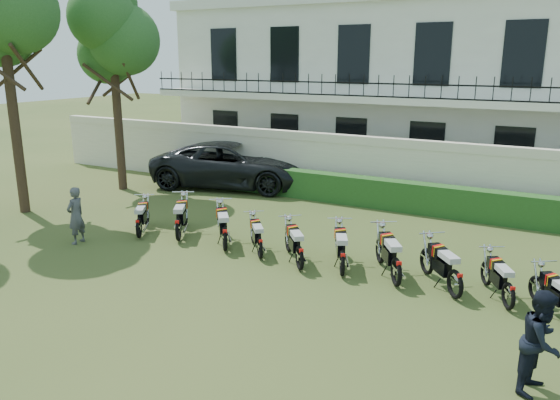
{
  "coord_description": "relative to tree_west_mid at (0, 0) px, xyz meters",
  "views": [
    {
      "loc": [
        6.41,
        -10.27,
        5.0
      ],
      "look_at": [
        -0.54,
        2.4,
        1.21
      ],
      "focal_mm": 35.0,
      "sensor_mm": 36.0,
      "label": 1
    }
  ],
  "objects": [
    {
      "name": "perimeter_wall",
      "position": [
        9.46,
        7.0,
        -5.5
      ],
      "size": [
        30.0,
        0.35,
        2.3
      ],
      "color": "#EFE3C9",
      "rests_on": "ground"
    },
    {
      "name": "inspector",
      "position": [
        4.05,
        -1.38,
        -5.87
      ],
      "size": [
        0.44,
        0.62,
        1.59
      ],
      "primitive_type": "imported",
      "rotation": [
        0.0,
        0.0,
        -1.47
      ],
      "color": "#56555A",
      "rests_on": "ground"
    },
    {
      "name": "motorcycle_3",
      "position": [
        9.12,
        -0.03,
        -6.22
      ],
      "size": [
        1.19,
        1.42,
        0.96
      ],
      "rotation": [
        0.0,
        0.0,
        0.69
      ],
      "color": "black",
      "rests_on": "ground"
    },
    {
      "name": "motorcycle_0",
      "position": [
        5.28,
        -0.29,
        -6.21
      ],
      "size": [
        1.07,
        1.6,
        1.01
      ],
      "rotation": [
        0.0,
        0.0,
        0.57
      ],
      "color": "black",
      "rests_on": "ground"
    },
    {
      "name": "motorcycle_5",
      "position": [
        11.4,
        -0.09,
        -6.18
      ],
      "size": [
        0.99,
        1.8,
        1.07
      ],
      "rotation": [
        0.0,
        0.0,
        0.46
      ],
      "color": "black",
      "rests_on": "ground"
    },
    {
      "name": "building",
      "position": [
        9.46,
        12.96,
        -2.96
      ],
      "size": [
        20.4,
        9.6,
        7.4
      ],
      "color": "white",
      "rests_on": "ground"
    },
    {
      "name": "motorcycle_8",
      "position": [
        15.03,
        -0.09,
        -6.22
      ],
      "size": [
        0.95,
        1.61,
        0.97
      ],
      "rotation": [
        0.0,
        0.0,
        0.5
      ],
      "color": "black",
      "rests_on": "ground"
    },
    {
      "name": "hedge",
      "position": [
        10.46,
        6.2,
        -6.17
      ],
      "size": [
        18.0,
        0.6,
        1.0
      ],
      "primitive_type": "cube",
      "color": "#234418",
      "rests_on": "ground"
    },
    {
      "name": "motorcycle_7",
      "position": [
        13.97,
        -0.08,
        -6.17
      ],
      "size": [
        1.34,
        1.61,
        1.09
      ],
      "rotation": [
        0.0,
        0.0,
        0.69
      ],
      "color": "black",
      "rests_on": "ground"
    },
    {
      "name": "tree_west_mid",
      "position": [
        0.0,
        0.0,
        0.0
      ],
      "size": [
        3.4,
        3.2,
        8.82
      ],
      "color": "#473323",
      "rests_on": "ground"
    },
    {
      "name": "tree_west_near",
      "position": [
        0.5,
        4.0,
        -0.78
      ],
      "size": [
        3.4,
        3.2,
        7.9
      ],
      "color": "#473323",
      "rests_on": "ground"
    },
    {
      "name": "officer_1",
      "position": [
        15.77,
        -2.83,
        -5.84
      ],
      "size": [
        0.79,
        0.92,
        1.65
      ],
      "primitive_type": "imported",
      "rotation": [
        0.0,
        0.0,
        1.34
      ],
      "color": "black",
      "rests_on": "ground"
    },
    {
      "name": "motorcycle_1",
      "position": [
        6.42,
        0.05,
        -6.15
      ],
      "size": [
        1.14,
        1.81,
        1.12
      ],
      "rotation": [
        0.0,
        0.0,
        0.54
      ],
      "color": "black",
      "rests_on": "ground"
    },
    {
      "name": "motorcycle_4",
      "position": [
        10.36,
        -0.25,
        -6.19
      ],
      "size": [
        1.29,
        1.53,
        1.04
      ],
      "rotation": [
        0.0,
        0.0,
        0.69
      ],
      "color": "black",
      "rests_on": "ground"
    },
    {
      "name": "motorcycle_2",
      "position": [
        8.02,
        -0.0,
        -6.15
      ],
      "size": [
        1.37,
        1.66,
        1.12
      ],
      "rotation": [
        0.0,
        0.0,
        0.68
      ],
      "color": "black",
      "rests_on": "ground"
    },
    {
      "name": "ground",
      "position": [
        9.46,
        -1.0,
        -6.67
      ],
      "size": [
        100.0,
        100.0,
        0.0
      ],
      "primitive_type": "plane",
      "color": "#374C1E",
      "rests_on": "ground"
    },
    {
      "name": "suv",
      "position": [
        4.05,
        6.43,
        -5.79
      ],
      "size": [
        6.85,
        4.43,
        1.76
      ],
      "primitive_type": "imported",
      "rotation": [
        0.0,
        0.0,
        1.83
      ],
      "color": "black",
      "rests_on": "ground"
    },
    {
      "name": "motorcycle_6",
      "position": [
        12.68,
        -0.06,
        -6.15
      ],
      "size": [
        1.21,
        1.8,
        1.13
      ],
      "rotation": [
        0.0,
        0.0,
        0.57
      ],
      "color": "black",
      "rests_on": "ground"
    }
  ]
}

